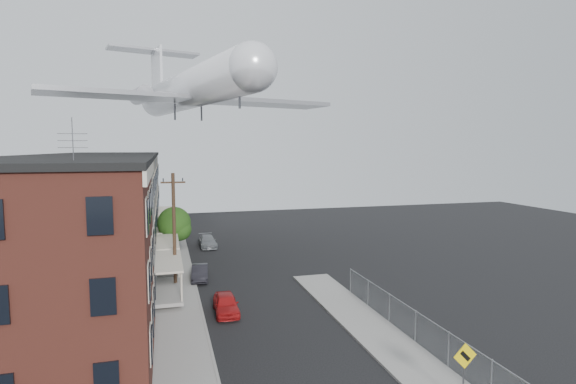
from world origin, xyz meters
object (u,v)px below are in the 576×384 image
object	(u,v)px
street_tree	(176,225)
car_near	(226,304)
car_far	(208,241)
airplane	(189,89)
warning_sign	(464,364)
utility_pole	(174,231)
car_mid	(200,273)

from	to	relation	value
street_tree	car_near	size ratio (longest dim) A/B	1.37
car_far	airplane	size ratio (longest dim) A/B	0.14
warning_sign	street_tree	distance (m)	30.96
utility_pole	car_far	distance (m)	15.91
car_near	warning_sign	bearing A→B (deg)	-57.32
car_near	utility_pole	bearing A→B (deg)	120.15
warning_sign	car_mid	distance (m)	23.44
car_far	airplane	distance (m)	16.50
warning_sign	airplane	bearing A→B (deg)	107.27
warning_sign	car_mid	xyz separation A→B (m)	(-9.20, 21.52, -1.27)
warning_sign	car_near	world-z (taller)	warning_sign
car_near	car_mid	world-z (taller)	car_near
street_tree	car_mid	distance (m)	8.12
street_tree	car_far	xyz separation A→B (m)	(3.47, 4.98, -2.82)
car_mid	airplane	bearing A→B (deg)	95.28
street_tree	car_near	world-z (taller)	street_tree
utility_pole	car_near	size ratio (longest dim) A/B	2.37
utility_pole	car_near	world-z (taller)	utility_pole
car_near	car_mid	bearing A→B (deg)	98.99
utility_pole	airplane	distance (m)	16.11
utility_pole	warning_sign	bearing A→B (deg)	-59.52
car_near	airplane	size ratio (longest dim) A/B	0.12
street_tree	car_far	world-z (taller)	street_tree
car_mid	car_far	xyz separation A→B (m)	(1.80, 12.41, 0.01)
warning_sign	car_far	distance (m)	34.75
utility_pole	car_near	bearing A→B (deg)	-61.31
car_near	airplane	xyz separation A→B (m)	(-1.14, 16.38, 15.85)
car_far	airplane	world-z (taller)	airplane
warning_sign	utility_pole	world-z (taller)	utility_pole
warning_sign	airplane	xyz separation A→B (m)	(-9.26, 29.79, 14.61)
utility_pole	car_far	world-z (taller)	utility_pole
utility_pole	car_near	xyz separation A→B (m)	(3.07, -5.61, -4.03)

